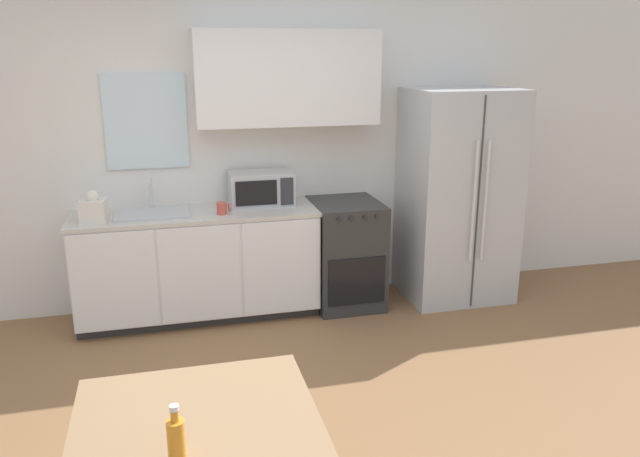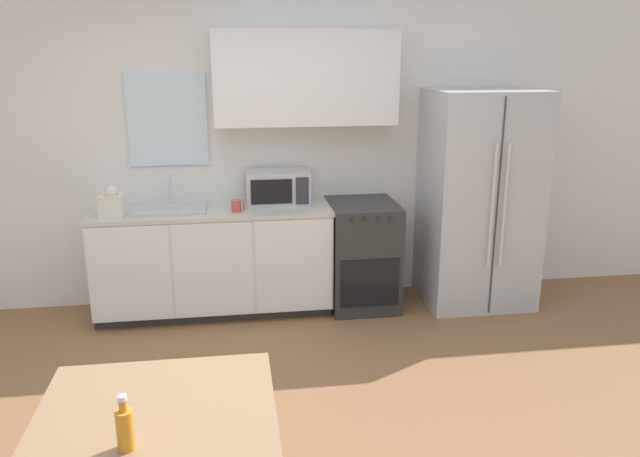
% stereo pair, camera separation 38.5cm
% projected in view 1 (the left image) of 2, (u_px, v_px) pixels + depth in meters
% --- Properties ---
extents(ground_plane, '(12.00, 12.00, 0.00)m').
position_uv_depth(ground_plane, '(272.00, 434.00, 3.57)').
color(ground_plane, olive).
extents(wall_back, '(12.00, 0.38, 2.70)m').
position_uv_depth(wall_back, '(232.00, 136.00, 5.10)').
color(wall_back, silver).
rests_on(wall_back, ground_plane).
extents(kitchen_counter, '(1.91, 0.61, 0.89)m').
position_uv_depth(kitchen_counter, '(198.00, 264.00, 5.02)').
color(kitchen_counter, '#333333').
rests_on(kitchen_counter, ground_plane).
extents(oven_range, '(0.56, 0.66, 0.90)m').
position_uv_depth(oven_range, '(346.00, 253.00, 5.29)').
color(oven_range, '#2D2D2D').
rests_on(oven_range, ground_plane).
extents(refrigerator, '(0.88, 0.76, 1.81)m').
position_uv_depth(refrigerator, '(458.00, 196.00, 5.36)').
color(refrigerator, silver).
rests_on(refrigerator, ground_plane).
extents(kitchen_sink, '(0.56, 0.39, 0.25)m').
position_uv_depth(kitchen_sink, '(152.00, 212.00, 4.82)').
color(kitchen_sink, '#B7BABC').
rests_on(kitchen_sink, kitchen_counter).
extents(microwave, '(0.51, 0.33, 0.27)m').
position_uv_depth(microwave, '(261.00, 188.00, 5.08)').
color(microwave, '#B7BABC').
rests_on(microwave, kitchen_counter).
extents(coffee_mug, '(0.11, 0.08, 0.09)m').
position_uv_depth(coffee_mug, '(223.00, 208.00, 4.81)').
color(coffee_mug, '#BF4C3F').
rests_on(coffee_mug, kitchen_counter).
extents(grocery_bag_0, '(0.20, 0.18, 0.24)m').
position_uv_depth(grocery_bag_0, '(93.00, 209.00, 4.57)').
color(grocery_bag_0, silver).
rests_on(grocery_bag_0, kitchen_counter).
extents(dining_table, '(0.93, 0.93, 0.77)m').
position_uv_depth(dining_table, '(199.00, 453.00, 2.35)').
color(dining_table, '#997551').
rests_on(dining_table, ground_plane).
extents(drink_bottle, '(0.06, 0.06, 0.21)m').
position_uv_depth(drink_bottle, '(176.00, 438.00, 2.11)').
color(drink_bottle, orange).
rests_on(drink_bottle, dining_table).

